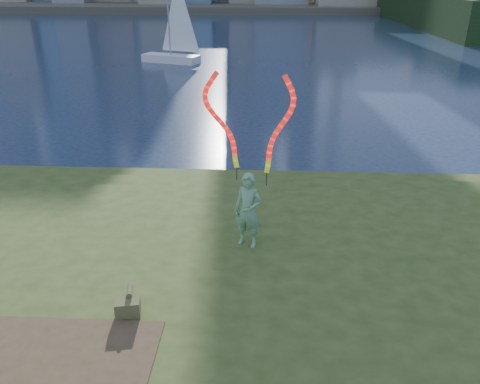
{
  "coord_description": "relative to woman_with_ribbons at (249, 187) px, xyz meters",
  "views": [
    {
      "loc": [
        1.01,
        -7.99,
        6.26
      ],
      "look_at": [
        0.56,
        1.0,
        2.05
      ],
      "focal_mm": 35.0,
      "sensor_mm": 36.0,
      "label": 1
    }
  ],
  "objects": [
    {
      "name": "ground",
      "position": [
        -0.76,
        -0.96,
        -2.2
      ],
      "size": [
        320.0,
        320.0,
        0.0
      ],
      "primitive_type": "plane",
      "color": "#17233B",
      "rests_on": "ground"
    },
    {
      "name": "grassy_knoll",
      "position": [
        -0.76,
        -3.25,
        -1.86
      ],
      "size": [
        20.0,
        18.0,
        0.8
      ],
      "color": "#384719",
      "rests_on": "ground"
    },
    {
      "name": "far_shore",
      "position": [
        -0.76,
        94.04,
        -1.6
      ],
      "size": [
        320.0,
        40.0,
        1.2
      ],
      "primitive_type": "cube",
      "color": "#474234",
      "rests_on": "ground"
    },
    {
      "name": "woman_with_ribbons",
      "position": [
        0.0,
        0.0,
        0.0
      ],
      "size": [
        1.94,
        0.79,
        4.07
      ],
      "rotation": [
        0.0,
        0.0,
        -0.37
      ],
      "color": "#146827",
      "rests_on": "grassy_knoll"
    },
    {
      "name": "canvas_bag",
      "position": [
        -2.04,
        -2.48,
        -1.23
      ],
      "size": [
        0.47,
        0.53,
        0.41
      ],
      "rotation": [
        0.0,
        0.0,
        0.18
      ],
      "color": "#4B5429",
      "rests_on": "grassy_knoll"
    },
    {
      "name": "sailboat",
      "position": [
        -6.7,
        27.87,
        -0.96
      ],
      "size": [
        4.74,
        2.87,
        7.23
      ],
      "rotation": [
        0.0,
        0.0,
        -0.35
      ],
      "color": "white",
      "rests_on": "ground"
    }
  ]
}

